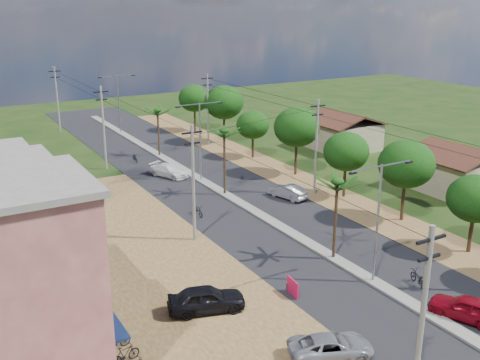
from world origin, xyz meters
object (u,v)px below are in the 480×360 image
object	(u,v)px
car_silver_mid	(288,192)
moto_rider_east	(418,279)
car_red_near	(467,308)
car_parked_silver	(331,347)
car_white_far	(169,171)
car_parked_dark	(206,299)
roadside_sign	(293,288)

from	to	relation	value
car_silver_mid	moto_rider_east	xyz separation A→B (m)	(-2.34, -18.00, -0.15)
car_red_near	car_parked_silver	xyz separation A→B (m)	(-9.00, 1.06, -0.10)
car_silver_mid	car_white_far	bearing A→B (deg)	-74.94
car_silver_mid	car_parked_dark	world-z (taller)	car_parked_dark
moto_rider_east	car_white_far	bearing A→B (deg)	-64.73
car_parked_dark	moto_rider_east	world-z (taller)	car_parked_dark
car_silver_mid	car_white_far	size ratio (longest dim) A/B	0.89
roadside_sign	car_red_near	bearing A→B (deg)	-40.12
moto_rider_east	car_red_near	bearing A→B (deg)	97.33
car_silver_mid	roadside_sign	bearing A→B (deg)	41.08
moto_rider_east	roadside_sign	xyz separation A→B (m)	(-7.70, 3.01, 0.06)
car_red_near	car_parked_dark	size ratio (longest dim) A/B	0.92
car_white_far	car_parked_silver	xyz separation A→B (m)	(-5.25, -32.88, -0.02)
car_red_near	car_parked_dark	xyz separation A→B (m)	(-12.43, 8.30, 0.06)
car_parked_silver	car_red_near	bearing A→B (deg)	-76.51
car_white_far	car_parked_dark	distance (m)	27.06
car_white_far	car_red_near	bearing A→B (deg)	-108.65
car_parked_dark	roadside_sign	size ratio (longest dim) A/B	3.40
car_red_near	car_silver_mid	bearing A→B (deg)	-120.41
car_parked_dark	moto_rider_east	size ratio (longest dim) A/B	2.42
car_parked_dark	car_red_near	bearing A→B (deg)	-107.58
car_parked_silver	car_silver_mid	bearing A→B (deg)	-9.44
car_white_far	car_parked_dark	xyz separation A→B (m)	(-8.68, -25.63, 0.14)
moto_rider_east	roadside_sign	bearing A→B (deg)	-4.62
car_white_far	car_parked_silver	bearing A→B (deg)	-124.03
car_red_near	car_white_far	size ratio (longest dim) A/B	0.96
moto_rider_east	car_silver_mid	bearing A→B (deg)	-80.68
car_white_far	car_parked_silver	distance (m)	33.29
car_parked_dark	roadside_sign	bearing A→B (deg)	-84.84
car_silver_mid	car_parked_dark	distance (m)	20.82
car_white_far	car_parked_dark	size ratio (longest dim) A/B	0.96
car_white_far	roadside_sign	world-z (taller)	car_white_far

